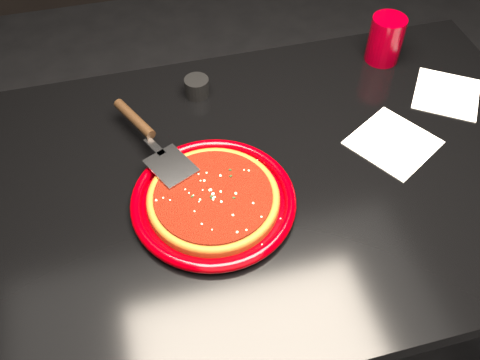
% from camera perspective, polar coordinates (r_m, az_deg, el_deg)
% --- Properties ---
extents(floor, '(4.00, 4.00, 0.01)m').
position_cam_1_polar(floor, '(1.72, 2.91, -15.91)').
color(floor, black).
rests_on(floor, ground).
extents(table, '(1.20, 0.80, 0.75)m').
position_cam_1_polar(table, '(1.38, 3.53, -9.43)').
color(table, black).
rests_on(table, floor).
extents(plate, '(0.33, 0.33, 0.02)m').
position_cam_1_polar(plate, '(1.01, -2.85, -2.21)').
color(plate, '#760004').
rests_on(plate, table).
extents(pizza_crust, '(0.26, 0.26, 0.01)m').
position_cam_1_polar(pizza_crust, '(1.01, -2.86, -2.09)').
color(pizza_crust, brown).
rests_on(pizza_crust, plate).
extents(pizza_crust_rim, '(0.26, 0.26, 0.02)m').
position_cam_1_polar(pizza_crust_rim, '(1.01, -2.88, -1.87)').
color(pizza_crust_rim, brown).
rests_on(pizza_crust_rim, plate).
extents(pizza_sauce, '(0.23, 0.23, 0.01)m').
position_cam_1_polar(pizza_sauce, '(1.00, -2.89, -1.71)').
color(pizza_sauce, maroon).
rests_on(pizza_sauce, plate).
extents(parmesan_dusting, '(0.22, 0.22, 0.01)m').
position_cam_1_polar(parmesan_dusting, '(1.00, -2.90, -1.48)').
color(parmesan_dusting, '#F7ECBE').
rests_on(parmesan_dusting, plate).
extents(basil_flecks, '(0.20, 0.20, 0.00)m').
position_cam_1_polar(basil_flecks, '(1.00, -2.90, -1.52)').
color(basil_flecks, black).
rests_on(basil_flecks, plate).
extents(pizza_server, '(0.21, 0.32, 0.02)m').
position_cam_1_polar(pizza_server, '(1.09, -9.36, 4.34)').
color(pizza_server, silver).
rests_on(pizza_server, plate).
extents(cup, '(0.09, 0.09, 0.11)m').
position_cam_1_polar(cup, '(1.36, 15.25, 14.28)').
color(cup, maroon).
rests_on(cup, table).
extents(napkin_a, '(0.21, 0.21, 0.00)m').
position_cam_1_polar(napkin_a, '(1.17, 16.01, 3.86)').
color(napkin_a, white).
rests_on(napkin_a, table).
extents(napkin_b, '(0.20, 0.20, 0.00)m').
position_cam_1_polar(napkin_b, '(1.33, 21.18, 8.56)').
color(napkin_b, white).
rests_on(napkin_b, table).
extents(ramekin, '(0.07, 0.07, 0.04)m').
position_cam_1_polar(ramekin, '(1.23, -4.63, 9.87)').
color(ramekin, black).
rests_on(ramekin, table).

